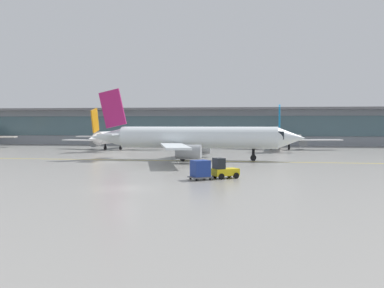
# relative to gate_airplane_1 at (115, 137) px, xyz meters

# --- Properties ---
(ground_plane) EXTENTS (400.00, 400.00, 0.00)m
(ground_plane) POSITION_rel_gate_airplane_1_xyz_m (18.49, -56.28, -2.57)
(ground_plane) COLOR gray
(taxiway_centreline_stripe) EXTENTS (109.97, 3.29, 0.01)m
(taxiway_centreline_stripe) POSITION_rel_gate_airplane_1_xyz_m (21.22, -27.61, -2.57)
(taxiway_centreline_stripe) COLOR yellow
(taxiway_centreline_stripe) RESTS_ON ground_plane
(terminal_concourse) EXTENTS (190.05, 11.00, 9.60)m
(terminal_concourse) POSITION_rel_gate_airplane_1_xyz_m (18.49, 24.00, 2.35)
(terminal_concourse) COLOR #8C939E
(terminal_concourse) RESTS_ON ground_plane
(gate_airplane_1) EXTENTS (24.01, 25.89, 8.57)m
(gate_airplane_1) POSITION_rel_gate_airplane_1_xyz_m (0.00, 0.00, 0.00)
(gate_airplane_1) COLOR white
(gate_airplane_1) RESTS_ON ground_plane
(gate_airplane_2) EXTENTS (25.95, 28.00, 9.27)m
(gate_airplane_2) POSITION_rel_gate_airplane_1_xyz_m (35.53, 5.03, 0.21)
(gate_airplane_2) COLOR white
(gate_airplane_2) RESTS_ON ground_plane
(taxiing_regional_jet) EXTENTS (33.37, 31.08, 11.07)m
(taxiing_regional_jet) POSITION_rel_gate_airplane_1_xyz_m (20.79, -25.60, 0.75)
(taxiing_regional_jet) COLOR white
(taxiing_regional_jet) RESTS_ON ground_plane
(baggage_tug) EXTENTS (2.94, 2.60, 2.10)m
(baggage_tug) POSITION_rel_gate_airplane_1_xyz_m (26.48, -47.98, -1.68)
(baggage_tug) COLOR yellow
(baggage_tug) RESTS_ON ground_plane
(cargo_dolly_lead) EXTENTS (2.63, 2.48, 1.94)m
(cargo_dolly_lead) POSITION_rel_gate_airplane_1_xyz_m (24.28, -49.39, -1.52)
(cargo_dolly_lead) COLOR #595B60
(cargo_dolly_lead) RESTS_ON ground_plane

